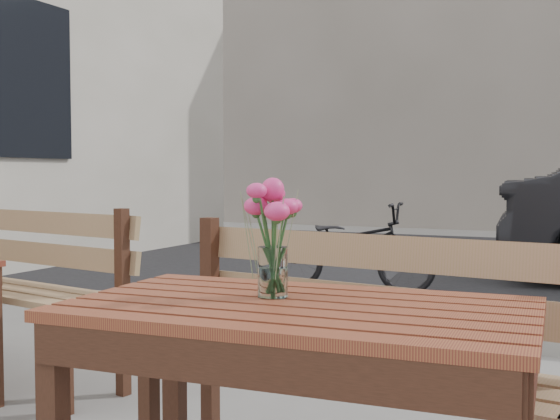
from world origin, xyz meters
name	(u,v)px	position (x,y,z in m)	size (l,w,h in m)	color
street	(487,290)	(0.00, 5.06, 0.03)	(30.00, 8.12, 0.12)	black
main_table	(299,349)	(0.20, 0.07, 0.64)	(1.28, 0.79, 0.77)	maroon
main_bench	(361,332)	(0.21, 0.58, 0.59)	(1.61, 0.68, 0.97)	#9B7C50
main_vase	(273,223)	(0.09, 0.13, 0.98)	(0.19, 0.19, 0.34)	white
second_bench	(22,270)	(-1.96, 1.24, 0.59)	(1.62, 0.75, 0.97)	#9B7C50
bicycle	(350,247)	(-1.20, 4.63, 0.43)	(0.57, 1.63, 0.86)	black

